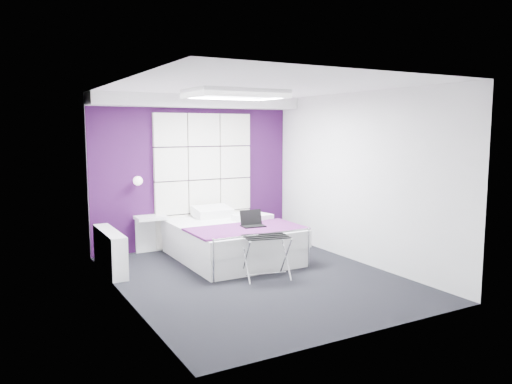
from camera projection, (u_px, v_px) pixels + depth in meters
floor at (256, 278)px, 6.91m from camera, size 4.40×4.40×0.00m
ceiling at (256, 87)px, 6.58m from camera, size 4.40×4.40×0.00m
wall_back at (195, 172)px, 8.65m from camera, size 3.60×0.00×3.60m
wall_left at (123, 193)px, 5.87m from camera, size 0.00×4.40×4.40m
wall_right at (359, 178)px, 7.61m from camera, size 0.00×4.40×4.40m
accent_wall at (195, 172)px, 8.64m from camera, size 3.58×0.02×2.58m
soffit at (199, 101)px, 8.28m from camera, size 3.58×0.50×0.20m
headboard at (204, 180)px, 8.69m from camera, size 1.80×0.08×2.30m
skylight at (236, 93)px, 7.11m from camera, size 1.36×0.86×0.12m
wall_lamp at (137, 181)px, 8.03m from camera, size 0.15×0.15×0.15m
radiator at (110, 251)px, 7.18m from camera, size 0.22×1.20×0.60m
bed at (231, 239)px, 7.91m from camera, size 1.70×2.06×0.72m
nightstand at (151, 218)px, 8.17m from camera, size 0.49×0.38×0.05m
luggage_rack at (266, 257)px, 6.85m from camera, size 0.60×0.44×0.59m
laptop at (252, 222)px, 7.56m from camera, size 0.35×0.25×0.25m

